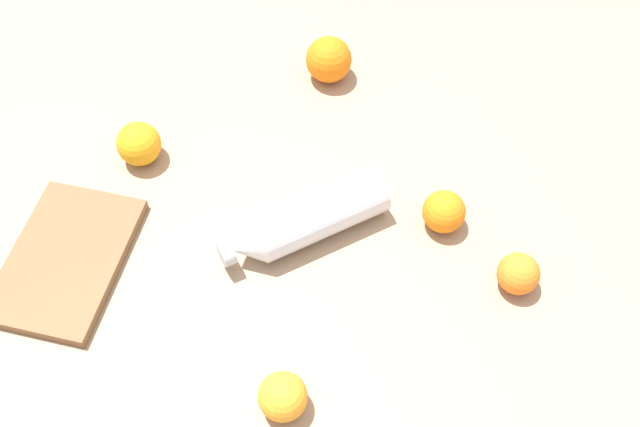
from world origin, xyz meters
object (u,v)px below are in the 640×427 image
Objects in this scene: water_bottle at (306,219)px; orange_0 at (139,144)px; orange_1 at (329,60)px; cutting_board at (66,259)px; orange_2 at (444,212)px; orange_3 at (518,274)px; orange_4 at (283,397)px.

water_bottle reaches higher than orange_0.
orange_1 is at bearing -123.70° from water_bottle.
water_bottle is at bearing -99.46° from orange_0.
water_bottle reaches higher than cutting_board.
orange_2 is 0.27× the size of cutting_board.
orange_3 is at bearing -118.68° from orange_2.
cutting_board is (-0.21, 0.01, -0.03)m from orange_0.
orange_0 is at bearing -56.30° from water_bottle.
cutting_board is at bearing 176.10° from orange_0.
orange_4 is 0.39m from cutting_board.
orange_1 reaches higher than orange_4.
orange_4 is at bearing -130.89° from orange_0.
orange_2 reaches higher than cutting_board.
orange_1 is 0.60m from orange_4.
water_bottle is 3.53× the size of orange_4.
orange_2 is (0.03, -0.49, -0.00)m from orange_0.
orange_0 is 0.89× the size of orange_1.
orange_4 is (-0.31, -0.36, -0.00)m from orange_0.
water_bottle reaches higher than orange_3.
orange_4 is at bearing 138.16° from orange_3.
orange_4 is (-0.35, 0.12, -0.00)m from orange_2.
orange_4 is (-0.26, -0.06, -0.00)m from water_bottle.
water_bottle is 0.93× the size of cutting_board.
orange_1 is 1.23× the size of orange_4.
orange_2 is at bearing -19.78° from orange_4.
cutting_board is at bearing 75.21° from orange_4.
orange_0 reaches higher than cutting_board.
orange_3 is (0.01, -0.31, -0.01)m from water_bottle.
water_bottle is 0.27m from orange_4.
water_bottle is at bearing 113.87° from orange_2.
orange_2 is 0.56m from cutting_board.
orange_3 is (-0.31, -0.39, -0.01)m from orange_1.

